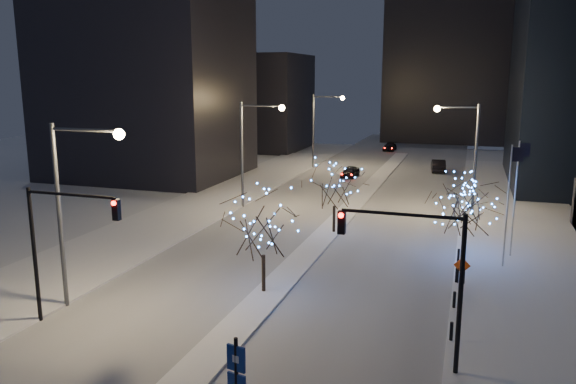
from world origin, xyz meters
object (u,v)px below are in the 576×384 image
at_px(street_lamp_w_far, 321,121).
at_px(street_lamp_east, 466,145).
at_px(holiday_tree_plaza_far, 467,199).
at_px(construction_sign, 462,268).
at_px(holiday_tree_median_far, 335,185).
at_px(holiday_tree_plaza_near, 466,210).
at_px(street_lamp_w_near, 74,191).
at_px(wayfinding_sign, 237,380).
at_px(holiday_tree_median_near, 263,224).
at_px(car_far, 390,147).
at_px(traffic_signal_east, 423,264).
at_px(car_mid, 438,166).
at_px(street_lamp_w_mid, 252,140).
at_px(car_near, 350,172).
at_px(traffic_signal_west, 58,234).

bearing_deg(street_lamp_w_far, street_lamp_east, -49.15).
relative_size(holiday_tree_plaza_far, construction_sign, 3.30).
relative_size(street_lamp_w_far, holiday_tree_median_far, 1.73).
height_order(holiday_tree_plaza_near, holiday_tree_plaza_far, holiday_tree_plaza_far).
xyz_separation_m(street_lamp_w_near, holiday_tree_plaza_near, (19.44, 14.60, -2.89)).
bearing_deg(street_lamp_w_far, holiday_tree_plaza_near, -61.23).
distance_m(street_lamp_east, wayfinding_sign, 36.81).
height_order(street_lamp_w_near, holiday_tree_median_near, street_lamp_w_near).
bearing_deg(holiday_tree_median_near, holiday_tree_median_far, 86.32).
bearing_deg(holiday_tree_median_near, car_far, 91.79).
relative_size(traffic_signal_east, holiday_tree_plaza_far, 1.30).
height_order(car_far, holiday_tree_plaza_far, holiday_tree_plaza_far).
xyz_separation_m(street_lamp_w_far, car_mid, (15.55, 2.10, -5.69)).
distance_m(street_lamp_w_near, street_lamp_east, 33.85).
bearing_deg(car_far, street_lamp_w_far, -104.92).
bearing_deg(car_mid, street_lamp_w_mid, 53.73).
bearing_deg(holiday_tree_plaza_near, holiday_tree_plaza_far, 90.00).
height_order(street_lamp_w_near, street_lamp_w_far, same).
bearing_deg(holiday_tree_median_far, construction_sign, -41.64).
distance_m(street_lamp_w_near, car_far, 71.97).
relative_size(car_near, wayfinding_sign, 1.05).
height_order(street_lamp_w_far, holiday_tree_median_far, street_lamp_w_far).
distance_m(street_lamp_w_far, car_mid, 16.69).
xyz_separation_m(car_near, holiday_tree_median_near, (3.19, -39.20, 3.45)).
height_order(traffic_signal_east, car_far, traffic_signal_east).
bearing_deg(traffic_signal_west, holiday_tree_median_far, 66.69).
distance_m(traffic_signal_west, wayfinding_sign, 13.63).
bearing_deg(street_lamp_east, traffic_signal_east, -92.26).
height_order(car_mid, holiday_tree_median_far, holiday_tree_median_far).
bearing_deg(holiday_tree_plaza_near, street_lamp_w_mid, 151.86).
xyz_separation_m(street_lamp_w_far, traffic_signal_east, (17.88, -51.00, -1.74)).
distance_m(street_lamp_w_far, holiday_tree_plaza_far, 37.57).
height_order(holiday_tree_median_near, holiday_tree_median_far, holiday_tree_median_near).
relative_size(car_near, holiday_tree_median_far, 0.71).
bearing_deg(street_lamp_w_near, street_lamp_w_mid, 90.00).
bearing_deg(holiday_tree_median_near, holiday_tree_plaza_far, 49.85).
xyz_separation_m(car_far, holiday_tree_plaza_far, (12.96, -53.47, 2.96)).
xyz_separation_m(street_lamp_w_mid, car_far, (6.48, 46.44, -5.84)).
bearing_deg(holiday_tree_plaza_far, street_lamp_w_mid, 160.13).
bearing_deg(street_lamp_east, car_far, 106.10).
bearing_deg(holiday_tree_median_far, car_far, 93.21).
xyz_separation_m(street_lamp_w_mid, car_mid, (15.55, 27.10, -5.69)).
bearing_deg(holiday_tree_plaza_far, traffic_signal_west, -133.47).
bearing_deg(street_lamp_east, holiday_tree_median_far, -135.98).
height_order(holiday_tree_plaza_near, construction_sign, holiday_tree_plaza_near).
relative_size(street_lamp_east, holiday_tree_median_far, 1.73).
xyz_separation_m(traffic_signal_east, holiday_tree_median_near, (-9.32, 6.08, -0.62)).
height_order(street_lamp_w_far, street_lamp_east, same).
height_order(street_lamp_w_mid, holiday_tree_plaza_far, street_lamp_w_mid).
height_order(street_lamp_w_far, car_far, street_lamp_w_far).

